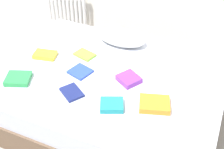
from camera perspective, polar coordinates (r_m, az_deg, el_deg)
ground_plane at (r=2.95m, az=-0.39°, el=-7.87°), size 8.00×8.00×0.00m
bed at (r=2.77m, az=-0.42°, el=-4.35°), size 2.00×1.50×0.50m
radiator at (r=4.05m, az=-8.85°, el=12.49°), size 0.59×0.04×0.52m
pillow at (r=3.01m, az=1.84°, el=7.23°), size 0.50×0.28×0.14m
textbook_purple at (r=2.54m, az=3.26°, el=-0.91°), size 0.24×0.23×0.05m
textbook_navy at (r=2.45m, az=-7.81°, el=-3.44°), size 0.24×0.22×0.02m
textbook_blue at (r=2.65m, az=-6.18°, el=0.57°), size 0.22×0.21×0.02m
textbook_green at (r=2.67m, az=-17.74°, el=-0.76°), size 0.26×0.24×0.04m
textbook_orange at (r=2.33m, az=8.24°, el=-5.71°), size 0.28×0.25×0.05m
textbook_yellow at (r=2.91m, az=-12.85°, el=3.74°), size 0.23×0.18×0.04m
textbook_lime at (r=2.86m, az=-5.31°, el=3.86°), size 0.22×0.18×0.02m
textbook_white at (r=2.64m, az=9.17°, el=0.31°), size 0.25×0.23×0.04m
textbook_teal at (r=2.30m, az=-0.05°, el=-5.94°), size 0.22×0.21×0.05m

